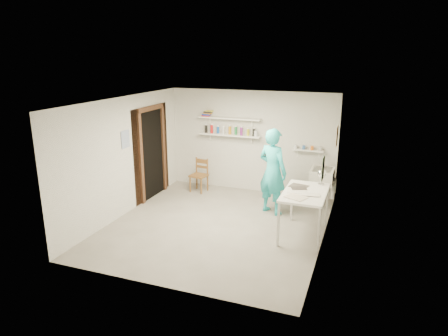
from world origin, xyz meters
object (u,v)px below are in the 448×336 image
(belfast_sink, at_px, (322,176))
(wall_clock, at_px, (271,155))
(man, at_px, (273,172))
(work_table, at_px, (304,214))
(desk_lamp, at_px, (322,173))
(wooden_chair, at_px, (199,176))

(belfast_sink, distance_m, wall_clock, 1.22)
(belfast_sink, xyz_separation_m, man, (-0.92, -0.69, 0.19))
(man, height_order, work_table, man)
(desk_lamp, bearing_deg, work_table, -112.42)
(man, bearing_deg, desk_lamp, -175.51)
(belfast_sink, distance_m, work_table, 1.58)
(wall_clock, distance_m, work_table, 1.59)
(man, distance_m, desk_lamp, 1.09)
(work_table, bearing_deg, man, 133.17)
(desk_lamp, bearing_deg, man, 160.67)
(belfast_sink, xyz_separation_m, work_table, (-0.11, -1.55, -0.28))
(man, distance_m, wall_clock, 0.37)
(wall_clock, relative_size, wooden_chair, 0.40)
(wall_clock, bearing_deg, man, -42.36)
(man, height_order, wooden_chair, man)
(belfast_sink, height_order, work_table, belfast_sink)
(belfast_sink, distance_m, man, 1.17)
(wooden_chair, bearing_deg, wall_clock, -6.12)
(belfast_sink, height_order, desk_lamp, desk_lamp)
(wooden_chair, relative_size, work_table, 0.63)
(wall_clock, xyz_separation_m, desk_lamp, (1.11, -0.56, -0.13))
(desk_lamp, bearing_deg, wooden_chair, 160.53)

